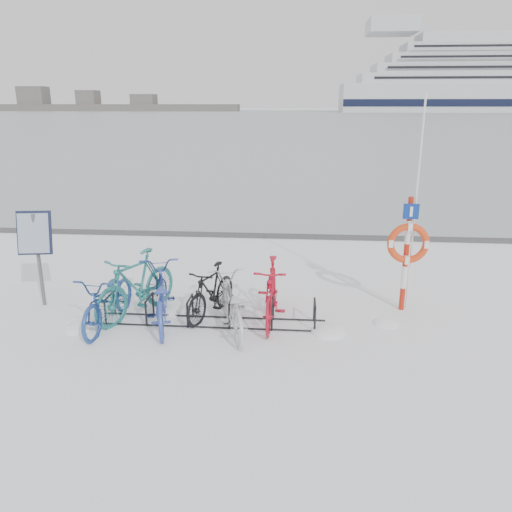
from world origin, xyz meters
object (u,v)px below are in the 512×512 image
at_px(lifebuoy_station, 408,243).
at_px(info_board, 35,239).
at_px(bike_rack, 211,313).
at_px(cruise_ferry, 504,82).

bearing_deg(lifebuoy_station, info_board, -177.47).
bearing_deg(bike_rack, info_board, 170.80).
bearing_deg(lifebuoy_station, cruise_ferry, 69.33).
relative_size(info_board, lifebuoy_station, 0.47).
xyz_separation_m(info_board, lifebuoy_station, (6.75, 0.30, -0.02)).
relative_size(bike_rack, cruise_ferry, 0.03).
relative_size(info_board, cruise_ferry, 0.01).
height_order(bike_rack, lifebuoy_station, lifebuoy_station).
relative_size(lifebuoy_station, cruise_ferry, 0.03).
distance_m(bike_rack, info_board, 3.54).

